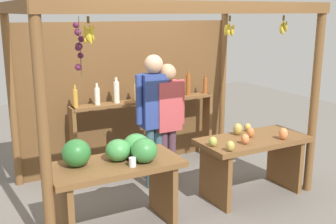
% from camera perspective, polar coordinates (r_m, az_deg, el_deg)
% --- Properties ---
extents(ground_plane, '(12.00, 12.00, 0.00)m').
position_cam_1_polar(ground_plane, '(5.37, -0.96, -10.32)').
color(ground_plane, slate).
rests_on(ground_plane, ground).
extents(market_stall, '(3.31, 1.99, 2.29)m').
position_cam_1_polar(market_stall, '(5.36, -3.23, 4.55)').
color(market_stall, brown).
rests_on(market_stall, ground).
extents(fruit_counter_left, '(1.34, 0.64, 1.00)m').
position_cam_1_polar(fruit_counter_left, '(4.20, -7.17, -7.70)').
color(fruit_counter_left, brown).
rests_on(fruit_counter_left, ground).
extents(fruit_counter_right, '(1.34, 0.64, 0.87)m').
position_cam_1_polar(fruit_counter_right, '(5.06, 11.55, -5.50)').
color(fruit_counter_right, brown).
rests_on(fruit_counter_right, ground).
extents(bottle_shelf_unit, '(2.12, 0.22, 1.36)m').
position_cam_1_polar(bottle_shelf_unit, '(5.75, -3.16, -0.06)').
color(bottle_shelf_unit, brown).
rests_on(bottle_shelf_unit, ground).
extents(vendor_man, '(0.48, 0.23, 1.69)m').
position_cam_1_polar(vendor_man, '(5.05, -1.96, 0.40)').
color(vendor_man, '#3A5B69').
rests_on(vendor_man, ground).
extents(vendor_woman, '(0.48, 0.21, 1.57)m').
position_cam_1_polar(vendor_woman, '(5.14, -0.06, -0.31)').
color(vendor_woman, '#533743').
rests_on(vendor_woman, ground).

